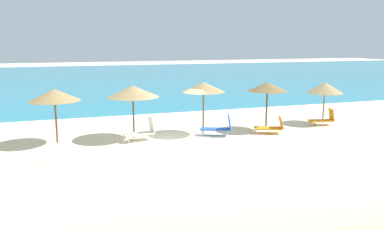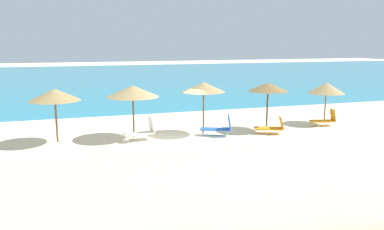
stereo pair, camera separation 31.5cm
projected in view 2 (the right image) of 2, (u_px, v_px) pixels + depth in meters
ground_plane at (183, 140)px, 19.47m from camera, size 160.00×160.00×0.00m
sea_water at (112, 78)px, 53.67m from camera, size 160.00×57.54×0.01m
dune_ridge at (368, 174)px, 11.93m from camera, size 50.18×10.13×1.75m
beach_umbrella_1 at (55, 95)px, 18.72m from camera, size 2.51×2.51×2.70m
beach_umbrella_2 at (133, 91)px, 19.65m from camera, size 2.69×2.69×2.75m
beach_umbrella_3 at (204, 87)px, 20.59m from camera, size 2.33×2.33×2.83m
beach_umbrella_4 at (268, 87)px, 21.47m from camera, size 2.27×2.27×2.71m
beach_umbrella_5 at (326, 88)px, 23.16m from camera, size 2.19×2.19×2.53m
lounge_chair_0 at (325, 119)px, 22.85m from camera, size 1.55×0.86×1.00m
lounge_chair_1 at (219, 127)px, 20.36m from camera, size 1.75×1.23×1.14m
lounge_chair_2 at (143, 131)px, 19.43m from camera, size 1.64×0.86×1.21m
lounge_chair_4 at (272, 127)px, 20.85m from camera, size 1.71×1.19×0.97m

